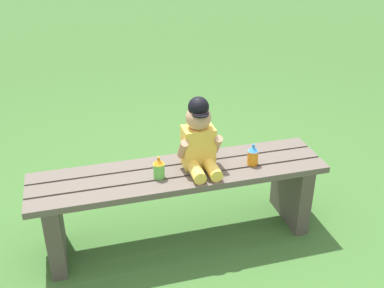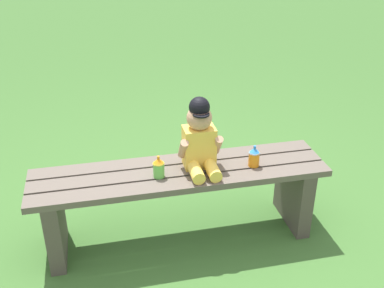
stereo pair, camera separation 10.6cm
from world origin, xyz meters
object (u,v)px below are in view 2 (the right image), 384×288
at_px(sippy_cup_left, 159,167).
at_px(sippy_cup_right, 254,156).
at_px(child_figure, 200,138).
at_px(park_bench, 180,192).

bearing_deg(sippy_cup_left, sippy_cup_right, 0.00).
height_order(child_figure, sippy_cup_left, child_figure).
distance_m(child_figure, sippy_cup_right, 0.32).
xyz_separation_m(sippy_cup_left, sippy_cup_right, (0.53, 0.00, 0.00)).
distance_m(park_bench, child_figure, 0.34).
relative_size(park_bench, child_figure, 4.00).
bearing_deg(child_figure, sippy_cup_right, -10.39).
bearing_deg(sippy_cup_left, park_bench, 19.20).
height_order(park_bench, child_figure, child_figure).
height_order(sippy_cup_left, sippy_cup_right, same).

